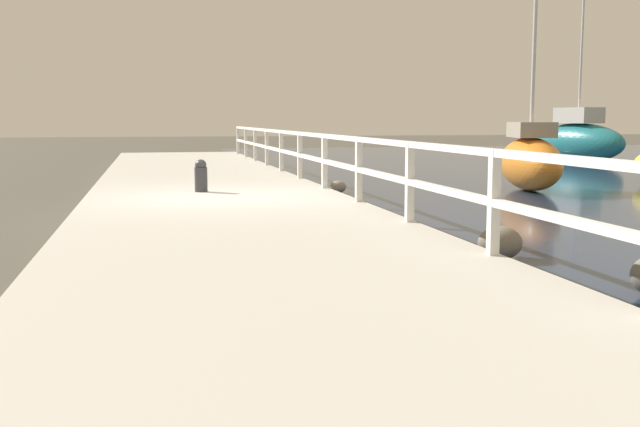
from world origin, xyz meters
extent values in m
plane|color=#4C473D|center=(0.00, 0.00, 0.00)|extent=(120.00, 120.00, 0.00)
cube|color=beige|center=(0.00, 0.00, 0.17)|extent=(4.59, 36.00, 0.35)
cube|color=white|center=(2.19, -6.23, 0.88)|extent=(0.10, 0.10, 1.07)
cube|color=white|center=(2.19, -3.74, 0.88)|extent=(0.10, 0.10, 1.07)
cube|color=white|center=(2.19, -1.25, 0.88)|extent=(0.10, 0.10, 1.07)
cube|color=white|center=(2.19, 1.25, 0.88)|extent=(0.10, 0.10, 1.07)
cube|color=white|center=(2.19, 3.74, 0.88)|extent=(0.10, 0.10, 1.07)
cube|color=white|center=(2.19, 6.23, 0.88)|extent=(0.10, 0.10, 1.07)
cube|color=white|center=(2.19, 8.72, 0.88)|extent=(0.10, 0.10, 1.07)
cube|color=white|center=(2.19, 11.22, 0.88)|extent=(0.10, 0.10, 1.07)
cube|color=white|center=(2.19, 13.71, 0.88)|extent=(0.10, 0.10, 1.07)
cube|color=white|center=(2.19, 16.20, 0.88)|extent=(0.10, 0.10, 1.07)
cube|color=white|center=(2.19, 0.00, 1.37)|extent=(0.09, 32.50, 0.08)
cube|color=white|center=(2.19, 0.00, 0.88)|extent=(0.09, 32.50, 0.08)
ellipsoid|color=slate|center=(2.99, -4.80, 0.20)|extent=(0.55, 0.49, 0.41)
ellipsoid|color=gray|center=(3.06, 3.58, 0.14)|extent=(0.38, 0.35, 0.29)
cylinder|color=#333338|center=(-0.23, 1.04, 0.57)|extent=(0.24, 0.24, 0.46)
sphere|color=#333338|center=(-0.23, 1.04, 0.85)|extent=(0.22, 0.22, 0.22)
ellipsoid|color=#1E707A|center=(15.32, 13.58, 0.77)|extent=(2.50, 4.87, 1.52)
cube|color=beige|center=(15.32, 13.58, 1.83)|extent=(1.42, 1.87, 0.61)
cylinder|color=silver|center=(15.32, 13.58, 4.46)|extent=(0.09, 0.09, 5.87)
ellipsoid|color=orange|center=(7.69, 3.21, 0.64)|extent=(1.98, 3.55, 1.26)
cube|color=#9E937F|center=(7.69, 3.21, 1.45)|extent=(1.16, 1.54, 0.36)
cylinder|color=silver|center=(7.69, 3.21, 3.41)|extent=(0.09, 0.09, 4.29)
camera|label=1|loc=(-1.13, -13.07, 1.71)|focal=42.00mm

